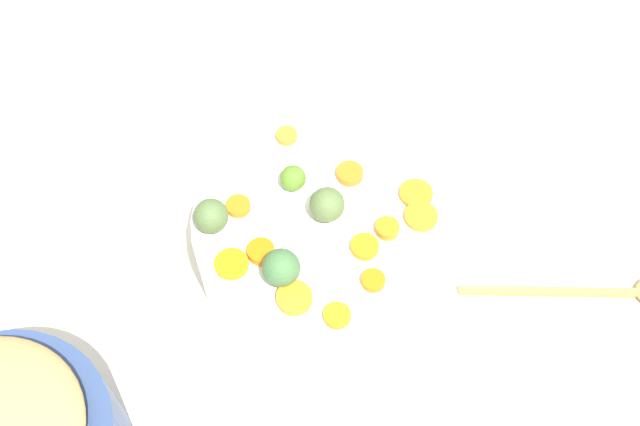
{
  "coord_description": "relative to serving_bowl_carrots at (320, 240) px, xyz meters",
  "views": [
    {
      "loc": [
        -0.39,
        0.2,
        0.86
      ],
      "look_at": [
        0.04,
        0.01,
        0.13
      ],
      "focal_mm": 42.87,
      "sensor_mm": 36.0,
      "label": 1
    }
  ],
  "objects": [
    {
      "name": "carrot_slice_2",
      "position": [
        0.12,
        -0.01,
        0.06
      ],
      "size": [
        0.04,
        0.04,
        0.01
      ],
      "primitive_type": "cylinder",
      "rotation": [
        0.0,
        0.0,
        5.48
      ],
      "color": "orange",
      "rests_on": "serving_bowl_carrots"
    },
    {
      "name": "carrot_slice_11",
      "position": [
        -0.09,
        0.07,
        0.06
      ],
      "size": [
        0.05,
        0.05,
        0.01
      ],
      "primitive_type": "cylinder",
      "rotation": [
        0.0,
        0.0,
        0.2
      ],
      "color": "orange",
      "rests_on": "serving_bowl_carrots"
    },
    {
      "name": "carrot_slice_5",
      "position": [
        -0.02,
        0.11,
        0.05
      ],
      "size": [
        0.04,
        0.04,
        0.01
      ],
      "primitive_type": "cylinder",
      "rotation": [
        0.0,
        0.0,
        4.9
      ],
      "color": "orange",
      "rests_on": "serving_bowl_carrots"
    },
    {
      "name": "brussels_sprout_3",
      "position": [
        0.0,
        -0.01,
        0.07
      ],
      "size": [
        0.04,
        0.04,
        0.04
      ],
      "primitive_type": "sphere",
      "color": "#566F3C",
      "rests_on": "serving_bowl_carrots"
    },
    {
      "name": "carrot_slice_1",
      "position": [
        -0.02,
        -0.12,
        0.05
      ],
      "size": [
        0.05,
        0.05,
        0.01
      ],
      "primitive_type": "cylinder",
      "rotation": [
        0.0,
        0.0,
        1.09
      ],
      "color": "orange",
      "rests_on": "serving_bowl_carrots"
    },
    {
      "name": "carrot_slice_0",
      "position": [
        -0.02,
        0.08,
        0.06
      ],
      "size": [
        0.04,
        0.04,
        0.01
      ],
      "primitive_type": "cylinder",
      "rotation": [
        0.0,
        0.0,
        3.76
      ],
      "color": "orange",
      "rests_on": "serving_bowl_carrots"
    },
    {
      "name": "carrot_slice_4",
      "position": [
        -0.05,
        -0.06,
        0.06
      ],
      "size": [
        0.04,
        0.04,
        0.01
      ],
      "primitive_type": "cylinder",
      "rotation": [
        0.0,
        0.0,
        2.75
      ],
      "color": "orange",
      "rests_on": "serving_bowl_carrots"
    },
    {
      "name": "brussels_sprout_0",
      "position": [
        0.04,
        0.12,
        0.07
      ],
      "size": [
        0.04,
        0.04,
        0.04
      ],
      "primitive_type": "sphere",
      "color": "#536D3D",
      "rests_on": "serving_bowl_carrots"
    },
    {
      "name": "brussels_sprout_1",
      "position": [
        0.05,
        0.01,
        0.07
      ],
      "size": [
        0.03,
        0.03,
        0.03
      ],
      "primitive_type": "sphere",
      "color": "#568528",
      "rests_on": "serving_bowl_carrots"
    },
    {
      "name": "carrot_slice_10",
      "position": [
        -0.06,
        -0.03,
        0.06
      ],
      "size": [
        0.04,
        0.04,
        0.01
      ],
      "primitive_type": "cylinder",
      "rotation": [
        0.0,
        0.0,
        5.33
      ],
      "color": "orange",
      "rests_on": "serving_bowl_carrots"
    },
    {
      "name": "serving_bowl_carrots",
      "position": [
        0.0,
        0.0,
        0.0
      ],
      "size": [
        0.3,
        0.3,
        0.1
      ],
      "primitive_type": "cylinder",
      "color": "white",
      "rests_on": "tabletop"
    },
    {
      "name": "brussels_sprout_2",
      "position": [
        -0.05,
        0.07,
        0.07
      ],
      "size": [
        0.04,
        0.04,
        0.04
      ],
      "primitive_type": "sphere",
      "color": "#426E3E",
      "rests_on": "serving_bowl_carrots"
    },
    {
      "name": "carrot_slice_6",
      "position": [
        0.05,
        0.08,
        0.06
      ],
      "size": [
        0.03,
        0.03,
        0.01
      ],
      "primitive_type": "cylinder",
      "rotation": [
        0.0,
        0.0,
        1.75
      ],
      "color": "orange",
      "rests_on": "serving_bowl_carrots"
    },
    {
      "name": "tabletop",
      "position": [
        -0.04,
        -0.01,
        -0.06
      ],
      "size": [
        2.4,
        2.4,
        0.02
      ],
      "primitive_type": "cube",
      "color": "silver",
      "rests_on": "ground"
    },
    {
      "name": "carrot_slice_7",
      "position": [
        -0.12,
        0.03,
        0.05
      ],
      "size": [
        0.03,
        0.03,
        0.01
      ],
      "primitive_type": "cylinder",
      "rotation": [
        0.0,
        0.0,
        0.06
      ],
      "color": "orange",
      "rests_on": "serving_bowl_carrots"
    },
    {
      "name": "carrot_slice_8",
      "position": [
        -0.1,
        -0.02,
        0.06
      ],
      "size": [
        0.03,
        0.03,
        0.01
      ],
      "primitive_type": "cylinder",
      "rotation": [
        0.0,
        0.0,
        3.23
      ],
      "color": "orange",
      "rests_on": "serving_bowl_carrots"
    },
    {
      "name": "wooden_spoon",
      "position": [
        -0.2,
        -0.33,
        -0.05
      ],
      "size": [
        0.15,
        0.27,
        0.01
      ],
      "color": "#A98649",
      "rests_on": "tabletop"
    },
    {
      "name": "carrot_slice_9",
      "position": [
        0.04,
        -0.06,
        0.06
      ],
      "size": [
        0.03,
        0.03,
        0.01
      ],
      "primitive_type": "cylinder",
      "rotation": [
        0.0,
        0.0,
        1.55
      ],
      "color": "orange",
      "rests_on": "serving_bowl_carrots"
    },
    {
      "name": "carrot_slice_3",
      "position": [
        -0.05,
        -0.11,
        0.05
      ],
      "size": [
        0.05,
        0.05,
        0.01
      ],
      "primitive_type": "cylinder",
      "rotation": [
        0.0,
        0.0,
        2.64
      ],
      "color": "orange",
      "rests_on": "serving_bowl_carrots"
    }
  ]
}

